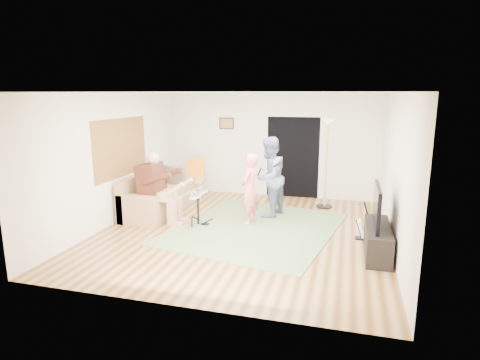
{
  "coord_description": "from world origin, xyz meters",
  "views": [
    {
      "loc": [
        1.94,
        -7.32,
        2.68
      ],
      "look_at": [
        -0.14,
        0.3,
        0.97
      ],
      "focal_mm": 30.0,
      "sensor_mm": 36.0,
      "label": 1
    }
  ],
  "objects_px": {
    "dining_chair": "(195,185)",
    "television": "(377,206)",
    "singer": "(250,189)",
    "guitarist": "(269,177)",
    "drum_kit": "(198,211)",
    "torchiere_lamp": "(327,147)",
    "guitar_spare": "(362,228)",
    "tv_cabinet": "(377,240)",
    "sofa": "(156,199)"
  },
  "relations": [
    {
      "from": "torchiere_lamp",
      "to": "guitar_spare",
      "type": "bearing_deg",
      "value": -68.13
    },
    {
      "from": "torchiere_lamp",
      "to": "tv_cabinet",
      "type": "height_order",
      "value": "torchiere_lamp"
    },
    {
      "from": "television",
      "to": "dining_chair",
      "type": "bearing_deg",
      "value": 148.17
    },
    {
      "from": "dining_chair",
      "to": "television",
      "type": "bearing_deg",
      "value": -42.38
    },
    {
      "from": "sofa",
      "to": "torchiere_lamp",
      "type": "distance_m",
      "value": 4.16
    },
    {
      "from": "singer",
      "to": "torchiere_lamp",
      "type": "xyz_separation_m",
      "value": [
        1.45,
        1.63,
        0.7
      ]
    },
    {
      "from": "guitarist",
      "to": "dining_chair",
      "type": "xyz_separation_m",
      "value": [
        -2.14,
        1.03,
        -0.52
      ]
    },
    {
      "from": "sofa",
      "to": "singer",
      "type": "xyz_separation_m",
      "value": [
        2.3,
        -0.25,
        0.44
      ]
    },
    {
      "from": "dining_chair",
      "to": "guitarist",
      "type": "bearing_deg",
      "value": -36.18
    },
    {
      "from": "tv_cabinet",
      "to": "guitar_spare",
      "type": "bearing_deg",
      "value": 109.22
    },
    {
      "from": "sofa",
      "to": "dining_chair",
      "type": "bearing_deg",
      "value": 71.65
    },
    {
      "from": "torchiere_lamp",
      "to": "dining_chair",
      "type": "height_order",
      "value": "torchiere_lamp"
    },
    {
      "from": "dining_chair",
      "to": "tv_cabinet",
      "type": "relative_size",
      "value": 0.74
    },
    {
      "from": "sofa",
      "to": "dining_chair",
      "type": "height_order",
      "value": "dining_chair"
    },
    {
      "from": "guitar_spare",
      "to": "guitarist",
      "type": "bearing_deg",
      "value": 154.08
    },
    {
      "from": "singer",
      "to": "guitarist",
      "type": "height_order",
      "value": "guitarist"
    },
    {
      "from": "guitarist",
      "to": "dining_chair",
      "type": "relative_size",
      "value": 1.71
    },
    {
      "from": "drum_kit",
      "to": "singer",
      "type": "bearing_deg",
      "value": 21.87
    },
    {
      "from": "sofa",
      "to": "guitarist",
      "type": "xyz_separation_m",
      "value": [
        2.59,
        0.32,
        0.59
      ]
    },
    {
      "from": "sofa",
      "to": "guitarist",
      "type": "relative_size",
      "value": 1.25
    },
    {
      "from": "guitar_spare",
      "to": "dining_chair",
      "type": "relative_size",
      "value": 0.71
    },
    {
      "from": "singer",
      "to": "television",
      "type": "distance_m",
      "value": 2.67
    },
    {
      "from": "singer",
      "to": "guitar_spare",
      "type": "relative_size",
      "value": 2.03
    },
    {
      "from": "torchiere_lamp",
      "to": "guitarist",
      "type": "bearing_deg",
      "value": -137.45
    },
    {
      "from": "singer",
      "to": "guitarist",
      "type": "xyz_separation_m",
      "value": [
        0.29,
        0.57,
        0.14
      ]
    },
    {
      "from": "tv_cabinet",
      "to": "television",
      "type": "height_order",
      "value": "television"
    },
    {
      "from": "drum_kit",
      "to": "guitarist",
      "type": "bearing_deg",
      "value": 36.98
    },
    {
      "from": "drum_kit",
      "to": "dining_chair",
      "type": "height_order",
      "value": "dining_chair"
    },
    {
      "from": "dining_chair",
      "to": "torchiere_lamp",
      "type": "bearing_deg",
      "value": -9.96
    },
    {
      "from": "guitarist",
      "to": "guitar_spare",
      "type": "relative_size",
      "value": 2.42
    },
    {
      "from": "dining_chair",
      "to": "television",
      "type": "height_order",
      "value": "television"
    },
    {
      "from": "sofa",
      "to": "guitar_spare",
      "type": "xyz_separation_m",
      "value": [
        4.56,
        -0.63,
        -0.09
      ]
    },
    {
      "from": "drum_kit",
      "to": "torchiere_lamp",
      "type": "distance_m",
      "value": 3.38
    },
    {
      "from": "drum_kit",
      "to": "tv_cabinet",
      "type": "distance_m",
      "value": 3.56
    },
    {
      "from": "sofa",
      "to": "guitarist",
      "type": "distance_m",
      "value": 2.68
    },
    {
      "from": "guitarist",
      "to": "drum_kit",
      "type": "bearing_deg",
      "value": -37.0
    },
    {
      "from": "drum_kit",
      "to": "television",
      "type": "height_order",
      "value": "television"
    },
    {
      "from": "singer",
      "to": "torchiere_lamp",
      "type": "bearing_deg",
      "value": 146.21
    },
    {
      "from": "sofa",
      "to": "tv_cabinet",
      "type": "distance_m",
      "value": 4.98
    },
    {
      "from": "drum_kit",
      "to": "dining_chair",
      "type": "relative_size",
      "value": 0.68
    },
    {
      "from": "drum_kit",
      "to": "tv_cabinet",
      "type": "relative_size",
      "value": 0.5
    },
    {
      "from": "torchiere_lamp",
      "to": "sofa",
      "type": "bearing_deg",
      "value": -159.7
    },
    {
      "from": "guitar_spare",
      "to": "tv_cabinet",
      "type": "distance_m",
      "value": 0.73
    },
    {
      "from": "sofa",
      "to": "television",
      "type": "distance_m",
      "value": 4.96
    },
    {
      "from": "sofa",
      "to": "tv_cabinet",
      "type": "height_order",
      "value": "sofa"
    },
    {
      "from": "drum_kit",
      "to": "guitarist",
      "type": "distance_m",
      "value": 1.72
    },
    {
      "from": "sofa",
      "to": "singer",
      "type": "distance_m",
      "value": 2.36
    },
    {
      "from": "guitarist",
      "to": "dining_chair",
      "type": "height_order",
      "value": "guitarist"
    },
    {
      "from": "drum_kit",
      "to": "torchiere_lamp",
      "type": "xyz_separation_m",
      "value": [
        2.45,
        2.04,
        1.14
      ]
    },
    {
      "from": "drum_kit",
      "to": "torchiere_lamp",
      "type": "relative_size",
      "value": 0.33
    }
  ]
}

